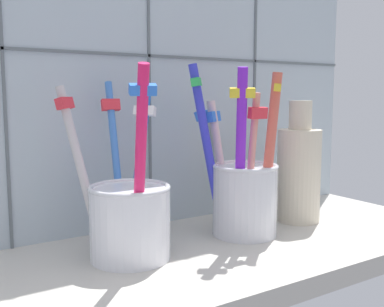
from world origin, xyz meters
The scene contains 5 objects.
counter_slab centered at (0.00, 0.00, 1.00)cm, with size 64.00×22.00×2.00cm, color #BCB7AD.
tile_wall_back centered at (0.00, 12.00, 22.50)cm, with size 64.00×2.20×45.00cm.
toothbrush_cup_left centered at (-7.05, 1.91, 6.37)cm, with size 10.94×14.13×18.22cm.
toothbrush_cup_right centered at (6.81, 1.81, 7.16)cm, with size 9.10×10.20×19.01cm.
ceramic_vase centered at (16.29, 2.65, 8.27)cm, with size 5.32×5.32×14.91cm.
Camera 1 is at (-25.25, -37.29, 17.60)cm, focal length 43.12 mm.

